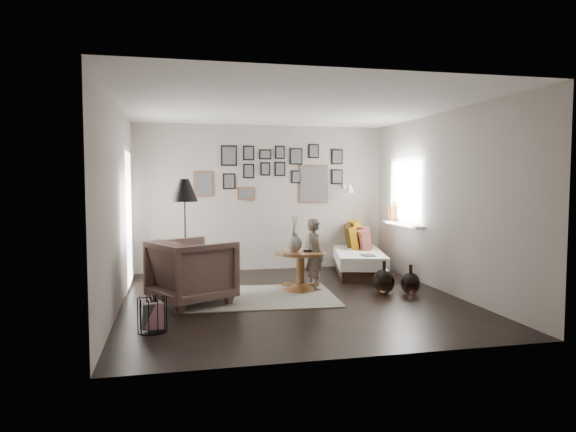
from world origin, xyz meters
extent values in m
plane|color=black|center=(0.00, 0.00, 0.00)|extent=(4.80, 4.80, 0.00)
plane|color=gray|center=(0.00, 2.40, 1.30)|extent=(4.50, 0.00, 4.50)
plane|color=gray|center=(0.00, -2.40, 1.30)|extent=(4.50, 0.00, 4.50)
plane|color=gray|center=(-2.25, 0.00, 1.30)|extent=(0.00, 4.80, 4.80)
plane|color=gray|center=(2.25, 0.00, 1.30)|extent=(0.00, 4.80, 4.80)
plane|color=white|center=(0.00, 0.00, 2.60)|extent=(4.80, 4.80, 0.00)
plane|color=white|center=(-2.23, 1.20, 1.05)|extent=(0.00, 2.14, 2.14)
plane|color=white|center=(-2.23, 1.20, 1.05)|extent=(0.00, 1.88, 1.88)
plane|color=white|center=(-2.23, 1.20, 1.05)|extent=(0.00, 1.93, 1.93)
plane|color=white|center=(2.23, 1.20, 1.45)|extent=(0.00, 1.30, 1.30)
plane|color=white|center=(2.23, 1.20, 1.45)|extent=(0.00, 1.14, 1.14)
cube|color=white|center=(2.17, 1.20, 0.88)|extent=(0.15, 1.32, 0.04)
cylinder|color=#8C4C14|center=(2.17, 1.55, 1.04)|extent=(0.10, 0.10, 0.28)
cylinder|color=#8C4C14|center=(2.17, 1.72, 1.01)|extent=(0.08, 0.08, 0.22)
cube|color=brown|center=(-1.05, 2.38, 1.55)|extent=(0.35, 0.03, 0.45)
cube|color=black|center=(-1.05, 2.37, 1.55)|extent=(0.30, 0.01, 0.40)
cube|color=black|center=(-0.60, 2.38, 2.05)|extent=(0.28, 0.03, 0.36)
cube|color=black|center=(-0.60, 2.37, 2.05)|extent=(0.23, 0.01, 0.31)
cube|color=black|center=(-0.60, 2.38, 1.60)|extent=(0.22, 0.03, 0.28)
cube|color=black|center=(-0.60, 2.37, 1.60)|extent=(0.17, 0.01, 0.23)
cube|color=black|center=(-0.25, 2.38, 2.10)|extent=(0.20, 0.03, 0.26)
cube|color=black|center=(-0.25, 2.37, 2.10)|extent=(0.15, 0.01, 0.21)
cube|color=black|center=(-0.25, 2.38, 1.78)|extent=(0.20, 0.03, 0.26)
cube|color=black|center=(-0.25, 2.37, 1.78)|extent=(0.15, 0.01, 0.21)
cube|color=black|center=(0.05, 2.38, 2.08)|extent=(0.22, 0.03, 0.18)
cube|color=black|center=(0.05, 2.37, 2.08)|extent=(0.17, 0.01, 0.13)
cube|color=black|center=(0.05, 2.38, 1.82)|extent=(0.18, 0.03, 0.24)
cube|color=black|center=(0.05, 2.37, 1.82)|extent=(0.13, 0.01, 0.19)
cube|color=black|center=(0.32, 2.38, 2.12)|extent=(0.18, 0.03, 0.24)
cube|color=black|center=(0.32, 2.37, 2.12)|extent=(0.13, 0.01, 0.19)
cube|color=black|center=(0.32, 2.38, 1.82)|extent=(0.20, 0.03, 0.26)
cube|color=black|center=(0.32, 2.37, 1.82)|extent=(0.15, 0.01, 0.21)
cube|color=black|center=(0.62, 2.38, 2.05)|extent=(0.24, 0.03, 0.30)
cube|color=black|center=(0.62, 2.37, 2.05)|extent=(0.19, 0.01, 0.25)
cube|color=black|center=(0.62, 2.38, 1.68)|extent=(0.18, 0.03, 0.24)
cube|color=black|center=(0.62, 2.37, 1.68)|extent=(0.13, 0.01, 0.19)
cube|color=brown|center=(0.95, 2.38, 1.55)|extent=(0.55, 0.03, 0.70)
cube|color=black|center=(0.95, 2.37, 1.55)|extent=(0.50, 0.01, 0.65)
cube|color=black|center=(0.95, 2.38, 2.15)|extent=(0.20, 0.03, 0.26)
cube|color=black|center=(0.95, 2.37, 2.15)|extent=(0.15, 0.01, 0.21)
cube|color=black|center=(1.40, 2.38, 2.05)|extent=(0.22, 0.03, 0.28)
cube|color=black|center=(1.40, 2.37, 2.05)|extent=(0.17, 0.01, 0.23)
cube|color=black|center=(1.40, 2.38, 1.68)|extent=(0.22, 0.03, 0.28)
cube|color=black|center=(1.40, 2.37, 1.68)|extent=(0.17, 0.01, 0.23)
cube|color=brown|center=(-0.30, 2.38, 1.38)|extent=(0.30, 0.03, 0.24)
cube|color=black|center=(-0.30, 2.37, 1.38)|extent=(0.25, 0.01, 0.19)
cube|color=white|center=(1.55, 2.37, 1.50)|extent=(0.06, 0.04, 0.10)
cylinder|color=white|center=(1.55, 2.25, 1.52)|extent=(0.02, 0.24, 0.02)
cone|color=white|center=(1.55, 2.12, 1.46)|extent=(0.18, 0.18, 0.14)
cube|color=beige|center=(-0.45, 0.19, 0.01)|extent=(2.24, 1.65, 0.01)
cone|color=brown|center=(0.24, 0.49, 0.05)|extent=(0.54, 0.54, 0.10)
cylinder|color=brown|center=(0.24, 0.49, 0.29)|extent=(0.12, 0.12, 0.42)
cylinder|color=brown|center=(0.24, 0.49, 0.56)|extent=(0.73, 0.73, 0.04)
ellipsoid|color=black|center=(0.16, 0.51, 0.69)|extent=(0.21, 0.21, 0.23)
cylinder|color=black|center=(0.16, 0.51, 0.83)|extent=(0.06, 0.06, 0.04)
cylinder|color=black|center=(0.35, 0.49, 0.59)|extent=(0.13, 0.13, 0.02)
cube|color=black|center=(1.54, 1.57, 0.10)|extent=(1.10, 1.81, 0.20)
cube|color=silver|center=(1.54, 1.57, 0.29)|extent=(1.17, 1.88, 0.21)
cube|color=#BC7D0A|center=(1.56, 2.27, 0.62)|extent=(0.26, 0.52, 0.49)
cube|color=#352510|center=(1.43, 2.18, 0.59)|extent=(0.34, 0.49, 0.44)
cube|color=maroon|center=(1.67, 2.03, 0.59)|extent=(0.22, 0.44, 0.42)
cube|color=#BC7D0A|center=(1.49, 1.91, 0.58)|extent=(0.31, 0.45, 0.41)
cube|color=maroon|center=(1.63, 1.75, 0.56)|extent=(0.20, 0.38, 0.37)
cube|color=black|center=(1.49, 1.02, 0.41)|extent=(0.21, 0.28, 0.01)
imported|color=brown|center=(-1.34, 0.03, 0.43)|extent=(1.26, 1.25, 0.85)
cube|color=beige|center=(-1.31, 0.08, 0.48)|extent=(0.52, 0.53, 0.17)
cylinder|color=black|center=(-1.41, 0.82, 0.01)|extent=(0.25, 0.25, 0.03)
cylinder|color=black|center=(-1.41, 0.82, 0.73)|extent=(0.02, 0.02, 1.45)
cone|color=black|center=(-1.41, 0.82, 1.47)|extent=(0.38, 0.38, 0.33)
cube|color=black|center=(-1.81, -1.15, 0.17)|extent=(0.22, 0.17, 0.28)
cube|color=beige|center=(-1.78, -1.17, 0.17)|extent=(0.21, 0.09, 0.28)
ellipsoid|color=black|center=(1.35, 0.03, 0.18)|extent=(0.31, 0.31, 0.36)
cylinder|color=black|center=(1.35, 0.03, 0.41)|extent=(0.05, 0.05, 0.11)
ellipsoid|color=black|center=(1.70, -0.09, 0.16)|extent=(0.27, 0.27, 0.31)
cylinder|color=black|center=(1.70, -0.09, 0.37)|extent=(0.05, 0.05, 0.11)
imported|color=#61574C|center=(0.45, 0.49, 0.53)|extent=(0.34, 0.44, 1.06)
camera|label=1|loc=(-1.56, -6.73, 1.62)|focal=32.00mm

